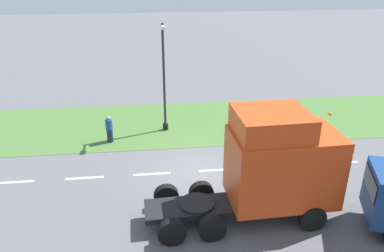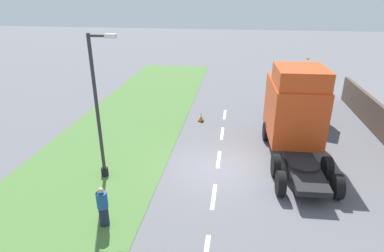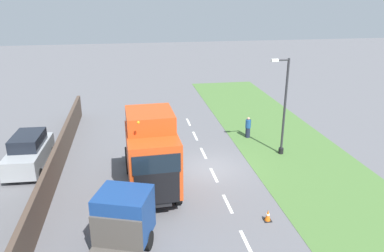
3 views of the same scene
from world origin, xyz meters
name	(u,v)px [view 1 (image 1 of 3)]	position (x,y,z in m)	size (l,w,h in m)	color
ground_plane	(199,171)	(0.00, 0.00, 0.00)	(120.00, 120.00, 0.00)	slate
grass_verge	(187,122)	(-6.00, 0.00, 0.01)	(7.00, 44.00, 0.01)	#4C7538
lane_markings	(185,172)	(0.00, -0.70, 0.00)	(0.16, 17.80, 0.00)	white
lorry_cab	(275,165)	(3.67, 2.43, 2.28)	(2.82, 7.52, 4.66)	black
lamp_post	(164,84)	(-4.99, -1.39, 2.91)	(1.28, 0.33, 6.35)	black
pedestrian	(109,130)	(-3.77, -4.58, 0.76)	(0.39, 0.39, 1.57)	#1E233D
traffic_cone_lead	(303,146)	(-1.47, 5.85, 0.28)	(0.36, 0.36, 0.58)	black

